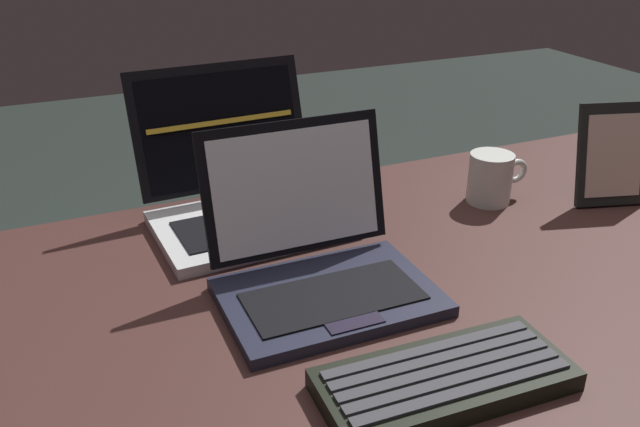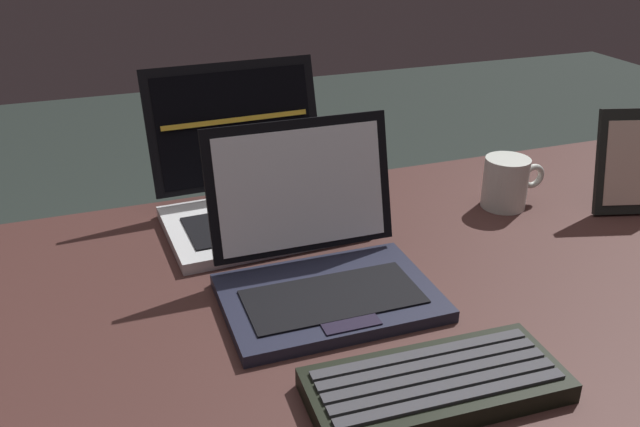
% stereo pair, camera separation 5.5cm
% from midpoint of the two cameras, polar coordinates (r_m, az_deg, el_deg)
% --- Properties ---
extents(desk, '(1.75, 0.84, 0.73)m').
position_cam_midpoint_polar(desk, '(1.08, 1.35, -9.76)').
color(desk, '#432622').
rests_on(desk, ground).
extents(laptop_front, '(0.31, 0.27, 0.24)m').
position_cam_midpoint_polar(laptop_front, '(1.00, -1.73, -4.21)').
color(laptop_front, '#1F2234').
rests_on(laptop_front, desk).
extents(laptop_rear, '(0.34, 0.31, 0.26)m').
position_cam_midpoint_polar(laptop_rear, '(1.23, -7.95, 1.81)').
color(laptop_rear, silver).
rests_on(laptop_rear, desk).
extents(external_keyboard, '(0.32, 0.15, 0.03)m').
position_cam_midpoint_polar(external_keyboard, '(0.84, 8.68, -13.81)').
color(external_keyboard, black).
rests_on(external_keyboard, desk).
extents(photo_frame, '(0.15, 0.09, 0.19)m').
position_cam_midpoint_polar(photo_frame, '(1.37, 22.59, 4.60)').
color(photo_frame, black).
rests_on(photo_frame, desk).
extents(coffee_mug, '(0.13, 0.08, 0.10)m').
position_cam_midpoint_polar(coffee_mug, '(1.33, 13.22, 2.96)').
color(coffee_mug, silver).
rests_on(coffee_mug, desk).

